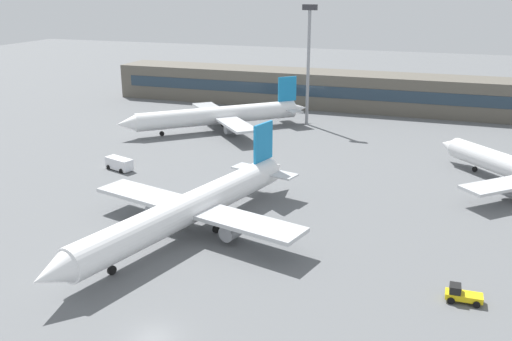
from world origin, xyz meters
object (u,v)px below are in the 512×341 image
(baggage_tug_yellow, at_px, (462,294))
(service_van_white, at_px, (119,164))
(floodlight_tower_east, at_px, (308,57))
(airplane_near, at_px, (187,210))
(airplane_far, at_px, (217,116))

(baggage_tug_yellow, height_order, service_van_white, service_van_white)
(floodlight_tower_east, bearing_deg, baggage_tug_yellow, -64.06)
(airplane_near, distance_m, airplane_far, 53.84)
(baggage_tug_yellow, distance_m, service_van_white, 61.21)
(airplane_near, xyz_separation_m, baggage_tug_yellow, (32.96, -5.68, -2.58))
(airplane_far, relative_size, baggage_tug_yellow, 9.46)
(airplane_far, height_order, baggage_tug_yellow, airplane_far)
(baggage_tug_yellow, bearing_deg, service_van_white, 155.16)
(airplane_near, bearing_deg, service_van_white, 138.43)
(airplane_near, height_order, airplane_far, airplane_near)
(airplane_near, height_order, baggage_tug_yellow, airplane_near)
(airplane_far, bearing_deg, service_van_white, -99.59)
(airplane_far, xyz_separation_m, baggage_tug_yellow, (50.33, -56.64, -2.46))
(service_van_white, bearing_deg, floodlight_tower_east, 62.54)
(baggage_tug_yellow, height_order, floodlight_tower_east, floodlight_tower_east)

